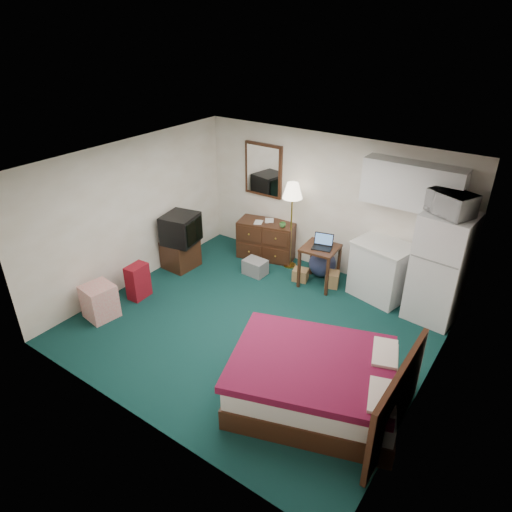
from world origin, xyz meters
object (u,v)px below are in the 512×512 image
Objects in this scene: dresser at (267,240)px; suitcase at (138,281)px; kitchen_counter at (381,271)px; fridge at (440,268)px; tv_stand at (181,254)px; bed at (315,382)px; floor_lamp at (291,226)px; desk at (319,266)px.

suitcase is (-0.96, -2.42, -0.07)m from dresser.
kitchen_counter reaches higher than dresser.
fridge is 3.04× the size of tv_stand.
bed is at bearing -21.32° from tv_stand.
kitchen_counter is 2.76m from bed.
kitchen_counter is (1.76, -0.02, -0.35)m from floor_lamp.
desk is 0.78× the size of kitchen_counter.
dresser is 1.67m from tv_stand.
floor_lamp is (0.56, -0.05, 0.45)m from dresser.
kitchen_counter is 3.63m from tv_stand.
kitchen_counter is at bearing 10.52° from desk.
dresser is 0.62× the size of fridge.
floor_lamp is at bearing 155.18° from desk.
tv_stand is (-3.43, -1.17, -0.21)m from kitchen_counter.
floor_lamp is at bearing 53.58° from suitcase.
kitchen_counter is (2.32, -0.07, 0.10)m from dresser.
dresser is 3.27m from fridge.
fridge reaches higher than suitcase.
dresser reaches higher than desk.
fridge is (2.66, -0.11, 0.05)m from floor_lamp.
fridge is at bearing 0.88° from desk.
fridge is (0.91, -0.09, 0.40)m from kitchen_counter.
floor_lamp is at bearing 107.45° from bed.
dresser is at bearing 161.46° from desk.
fridge reaches higher than bed.
desk is at bearing -20.54° from floor_lamp.
suitcase is at bearing -125.68° from dresser.
floor_lamp is 2.67m from fridge.
floor_lamp reaches higher than dresser.
fridge reaches higher than dresser.
floor_lamp is at bearing -167.49° from kitchen_counter.
dresser is at bearing -177.75° from fridge.
suitcase reaches higher than tv_stand.
tv_stand is 0.96× the size of suitcase.
desk is 1.23× the size of suitcase.
suitcase is at bearing -122.69° from floor_lamp.
dresser reaches higher than suitcase.
desk reaches higher than tv_stand.
bed is (0.26, -2.74, -0.16)m from kitchen_counter.
bed is 4.01m from tv_stand.
floor_lamp is at bearing 37.17° from tv_stand.
bed is (2.01, -2.76, -0.51)m from floor_lamp.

